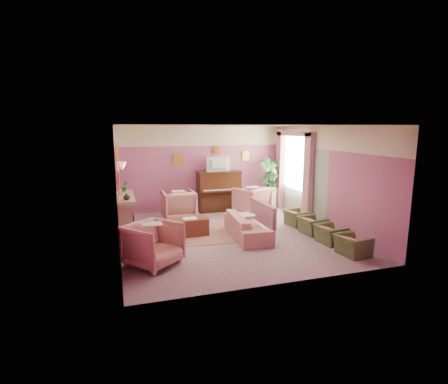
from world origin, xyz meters
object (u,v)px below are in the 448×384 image
object	(u,v)px
sofa	(247,222)
olive_chair_c	(312,223)
floral_armchair_right	(252,199)
olive_chair_a	(352,242)
coffee_table	(188,227)
floral_armchair_front	(153,242)
olive_chair_d	(297,215)
television	(219,163)
piano	(219,191)
side_table	(269,197)
olive_chair_b	(330,232)
floral_armchair_left	(179,203)

from	to	relation	value
sofa	olive_chair_c	world-z (taller)	sofa
sofa	floral_armchair_right	size ratio (longest dim) A/B	2.02
sofa	olive_chair_a	world-z (taller)	sofa
coffee_table	floral_armchair_right	size ratio (longest dim) A/B	1.03
floral_armchair_front	olive_chair_d	xyz separation A→B (m)	(4.19, 1.72, -0.19)
television	floral_armchair_front	distance (m)	4.97
sofa	olive_chair_d	size ratio (longest dim) A/B	2.87
piano	side_table	xyz separation A→B (m)	(1.80, -0.09, -0.30)
floral_armchair_right	olive_chair_b	xyz separation A→B (m)	(0.69, -3.29, -0.19)
piano	olive_chair_b	world-z (taller)	piano
television	sofa	world-z (taller)	television
olive_chair_b	piano	bearing A→B (deg)	111.35
olive_chair_b	olive_chair_c	size ratio (longest dim) A/B	1.00
floral_armchair_front	side_table	xyz separation A→B (m)	(4.41, 4.04, -0.14)
floral_armchair_left	olive_chair_a	bearing A→B (deg)	-53.54
coffee_table	sofa	bearing A→B (deg)	-20.56
floral_armchair_front	sofa	bearing A→B (deg)	25.25
floral_armchair_left	floral_armchair_right	size ratio (longest dim) A/B	1.00
television	piano	bearing A→B (deg)	90.00
coffee_table	olive_chair_b	world-z (taller)	olive_chair_b
coffee_table	olive_chair_c	size ratio (longest dim) A/B	1.46
olive_chair_d	floral_armchair_right	bearing A→B (deg)	112.86
sofa	side_table	bearing A→B (deg)	56.21
television	olive_chair_d	xyz separation A→B (m)	(1.58, -2.36, -1.30)
piano	olive_chair_b	size ratio (longest dim) A/B	2.04
sofa	olive_chair_a	distance (m)	2.57
piano	coffee_table	xyz separation A→B (m)	(-1.55, -2.42, -0.43)
sofa	olive_chair_d	xyz separation A→B (m)	(1.71, 0.55, -0.10)
piano	floral_armchair_front	bearing A→B (deg)	-122.30
coffee_table	sofa	distance (m)	1.54
television	floral_armchair_front	size ratio (longest dim) A/B	0.82
television	olive_chair_d	world-z (taller)	television
coffee_table	floral_armchair_left	world-z (taller)	floral_armchair_left
side_table	floral_armchair_right	bearing A→B (deg)	-143.45
coffee_table	olive_chair_c	xyz separation A→B (m)	(3.14, -0.81, 0.07)
sofa	olive_chair_c	bearing A→B (deg)	-9.11
sofa	olive_chair_b	xyz separation A→B (m)	(1.71, -1.09, -0.10)
olive_chair_c	side_table	size ratio (longest dim) A/B	0.98
floral_armchair_front	olive_chair_c	bearing A→B (deg)	12.11
piano	side_table	bearing A→B (deg)	-2.78
television	olive_chair_c	world-z (taller)	television
sofa	side_table	world-z (taller)	sofa
sofa	floral_armchair_front	bearing A→B (deg)	-154.75
floral_armchair_right	olive_chair_d	distance (m)	1.80
television	olive_chair_b	world-z (taller)	television
television	floral_armchair_left	distance (m)	1.97
sofa	side_table	size ratio (longest dim) A/B	2.81
olive_chair_c	sofa	bearing A→B (deg)	170.89
piano	olive_chair_c	bearing A→B (deg)	-63.88
television	coffee_table	distance (m)	3.15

